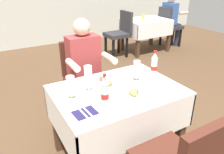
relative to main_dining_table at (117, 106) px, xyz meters
The scene contains 17 objects.
ground_plane 0.57m from the main_dining_table, 43.00° to the right, with size 11.00×11.00×0.00m, color brown.
main_dining_table is the anchor object (origin of this frame).
chair_far_diner_seat 0.80m from the main_dining_table, 90.00° to the left, with size 0.44×0.50×0.97m.
seated_diner_far 0.70m from the main_dining_table, 90.63° to the left, with size 0.50×0.46×1.26m.
plate_near_camera 0.26m from the main_dining_table, 68.52° to the right, with size 0.25×0.25×0.06m.
plate_far_diner 0.24m from the main_dining_table, 116.58° to the left, with size 0.23×0.23×0.07m.
beer_glass_left 0.39m from the main_dining_table, 154.72° to the left, with size 0.07×0.07×0.23m.
beer_glass_middle 0.38m from the main_dining_table, 15.23° to the left, with size 0.07×0.07×0.20m.
beer_glass_right 0.50m from the main_dining_table, behind, with size 0.07×0.07×0.20m.
cola_bottle_primary 0.55m from the main_dining_table, ahead, with size 0.06×0.06×0.27m.
cola_bottle_secondary 0.42m from the main_dining_table, 140.41° to the right, with size 0.06×0.06×0.28m.
napkin_cutlery_set 0.49m from the main_dining_table, 153.35° to the right, with size 0.18×0.19×0.01m.
background_dining_table 3.46m from the main_dining_table, 47.74° to the left, with size 1.01×0.75×0.75m.
background_chair_left 3.02m from the main_dining_table, 57.75° to the left, with size 0.50×0.44×0.97m.
background_chair_right 3.97m from the main_dining_table, 40.12° to the left, with size 0.50×0.44×0.97m.
background_patron 4.01m from the main_dining_table, 39.67° to the left, with size 0.46×0.50×1.26m.
background_table_tumbler 3.44m from the main_dining_table, 48.96° to the left, with size 0.06×0.06×0.11m, color gold.
Camera 1 is at (-0.95, -1.49, 1.69)m, focal length 35.65 mm.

